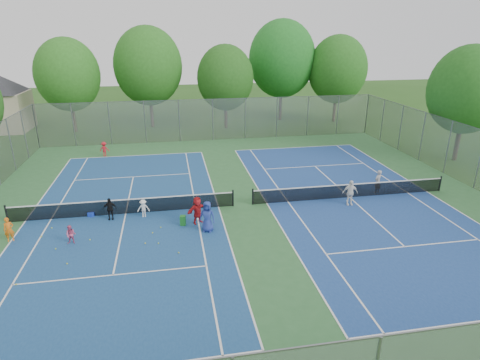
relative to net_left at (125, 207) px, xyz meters
name	(u,v)px	position (x,y,z in m)	size (l,w,h in m)	color
ground	(243,205)	(7.00, 0.00, -0.46)	(120.00, 120.00, 0.00)	#254F18
court_pad	(243,205)	(7.00, 0.00, -0.45)	(32.00, 32.00, 0.01)	#2E6233
court_left	(126,214)	(0.00, 0.00, -0.44)	(10.97, 23.77, 0.01)	navy
court_right	(350,197)	(14.00, 0.00, -0.44)	(10.97, 23.77, 0.01)	navy
net_left	(125,207)	(0.00, 0.00, 0.00)	(12.87, 0.10, 0.91)	black
net_right	(350,191)	(14.00, 0.00, 0.00)	(12.87, 0.10, 0.91)	black
fence_north	(213,120)	(7.00, 16.00, 1.54)	(32.00, 0.10, 4.00)	gray
fence_east	(479,160)	(23.00, 0.00, 1.54)	(32.00, 0.10, 4.00)	gray
tree_nw	(68,75)	(-7.00, 22.00, 5.44)	(6.40, 6.40, 9.58)	#443326
tree_nl	(148,66)	(1.00, 23.00, 6.09)	(7.20, 7.20, 10.69)	#443326
tree_nc	(225,78)	(9.00, 21.00, 4.94)	(6.00, 6.00, 8.85)	#443326
tree_nr	(282,59)	(16.00, 24.00, 6.59)	(7.60, 7.60, 11.42)	#443326
tree_ne	(338,69)	(22.00, 22.00, 5.51)	(6.60, 6.60, 9.77)	#443326
tree_side_e	(468,90)	(26.00, 6.00, 5.29)	(6.00, 6.00, 9.20)	#443326
ball_crate	(91,214)	(-1.92, 0.02, -0.32)	(0.31, 0.31, 0.27)	blue
ball_hopper	(183,220)	(3.26, -2.04, -0.17)	(0.29, 0.29, 0.56)	#238327
student_a	(9,230)	(-5.48, -2.29, 0.19)	(0.47, 0.31, 1.30)	orange
student_b	(71,235)	(-2.35, -3.13, 0.05)	(0.49, 0.38, 1.02)	#CC4F79
student_c	(143,208)	(1.09, -0.60, 0.08)	(0.70, 0.40, 1.08)	white
student_d	(110,209)	(-0.76, -0.60, 0.20)	(0.77, 0.32, 1.31)	black
student_e	(207,217)	(4.52, -2.99, 0.40)	(0.84, 0.55, 1.72)	navy
student_f	(198,210)	(4.09, -1.94, 0.33)	(1.46, 0.47, 1.58)	red
child_far_baseline	(104,149)	(-2.73, 12.20, 0.18)	(0.81, 0.47, 1.26)	red
instructor	(378,182)	(16.10, 0.44, 0.34)	(0.58, 0.38, 1.58)	#979799
teen_court_b	(350,193)	(13.47, -1.06, 0.35)	(0.94, 0.39, 1.60)	white
tennis_ball_0	(16,285)	(-3.94, -6.44, -0.42)	(0.07, 0.07, 0.07)	yellow
tennis_ball_1	(207,231)	(4.46, -3.03, -0.42)	(0.07, 0.07, 0.07)	gold
tennis_ball_2	(52,228)	(-3.78, -1.23, -0.42)	(0.07, 0.07, 0.07)	#BFD331
tennis_ball_3	(158,244)	(1.94, -3.95, -0.42)	(0.07, 0.07, 0.07)	#C0D230
tennis_ball_4	(161,228)	(2.04, -2.22, -0.42)	(0.07, 0.07, 0.07)	#C0D130
tennis_ball_5	(145,244)	(1.28, -3.83, -0.42)	(0.07, 0.07, 0.07)	gold
tennis_ball_6	(41,237)	(-4.07, -2.17, -0.42)	(0.07, 0.07, 0.07)	gold
tennis_ball_7	(56,249)	(-3.03, -3.63, -0.42)	(0.07, 0.07, 0.07)	#B0CF30
tennis_ball_8	(90,240)	(-1.52, -2.96, -0.42)	(0.07, 0.07, 0.07)	#D2E635
tennis_ball_9	(179,253)	(2.91, -5.06, -0.42)	(0.07, 0.07, 0.07)	gold
tennis_ball_10	(67,264)	(-2.18, -5.13, -0.42)	(0.07, 0.07, 0.07)	gold
tennis_ball_11	(153,233)	(1.61, -2.77, -0.42)	(0.07, 0.07, 0.07)	yellow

